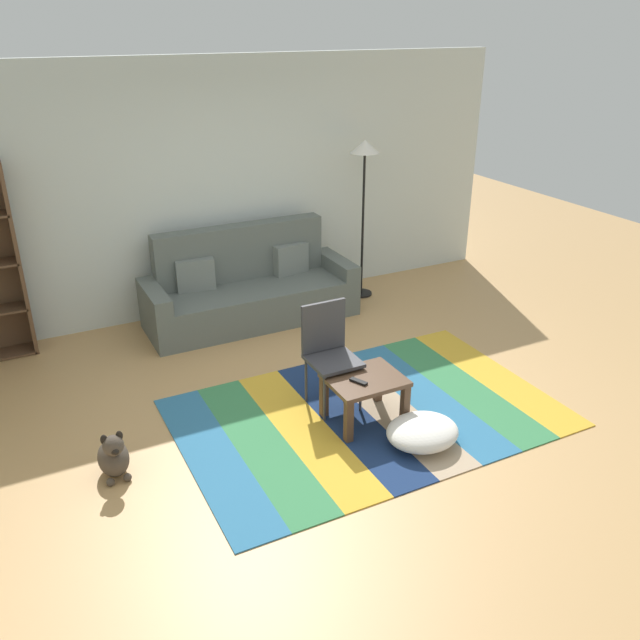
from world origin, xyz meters
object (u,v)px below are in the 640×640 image
object	(u,v)px
standing_lamp	(364,168)
pouf	(422,432)
folding_chair	(329,346)
dog	(113,456)
coffee_table	(364,386)
tv_remote	(358,381)
couch	(249,290)

from	to	relation	value
standing_lamp	pouf	bearing A→B (deg)	-111.39
pouf	folding_chair	size ratio (longest dim) A/B	0.64
standing_lamp	folding_chair	world-z (taller)	standing_lamp
dog	standing_lamp	xyz separation A→B (m)	(3.32, 2.16, 1.36)
coffee_table	tv_remote	world-z (taller)	tv_remote
tv_remote	dog	bearing A→B (deg)	147.34
couch	standing_lamp	xyz separation A→B (m)	(1.44, 0.03, 1.18)
standing_lamp	tv_remote	size ratio (longest dim) A/B	12.11
couch	standing_lamp	world-z (taller)	standing_lamp
couch	standing_lamp	size ratio (longest dim) A/B	1.24
tv_remote	folding_chair	xyz separation A→B (m)	(-0.04, 0.44, 0.12)
dog	tv_remote	distance (m)	1.91
couch	dog	xyz separation A→B (m)	(-1.88, -2.12, -0.18)
coffee_table	tv_remote	xyz separation A→B (m)	(-0.09, -0.05, 0.09)
coffee_table	pouf	bearing A→B (deg)	-64.43
tv_remote	folding_chair	distance (m)	0.46
tv_remote	pouf	bearing A→B (deg)	-79.23
tv_remote	standing_lamp	bearing A→B (deg)	34.14
standing_lamp	couch	bearing A→B (deg)	-178.61
standing_lamp	coffee_table	bearing A→B (deg)	-119.82
folding_chair	tv_remote	bearing A→B (deg)	-57.95
pouf	standing_lamp	distance (m)	3.37
coffee_table	pouf	size ratio (longest dim) A/B	1.04
couch	coffee_table	bearing A→B (deg)	-87.98
couch	standing_lamp	bearing A→B (deg)	1.39
coffee_table	tv_remote	size ratio (longest dim) A/B	4.01
couch	tv_remote	bearing A→B (deg)	-90.08
couch	coffee_table	size ratio (longest dim) A/B	3.76
coffee_table	folding_chair	size ratio (longest dim) A/B	0.67
dog	tv_remote	bearing A→B (deg)	-7.67
pouf	standing_lamp	xyz separation A→B (m)	(1.12, 2.86, 1.41)
couch	folding_chair	distance (m)	1.95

